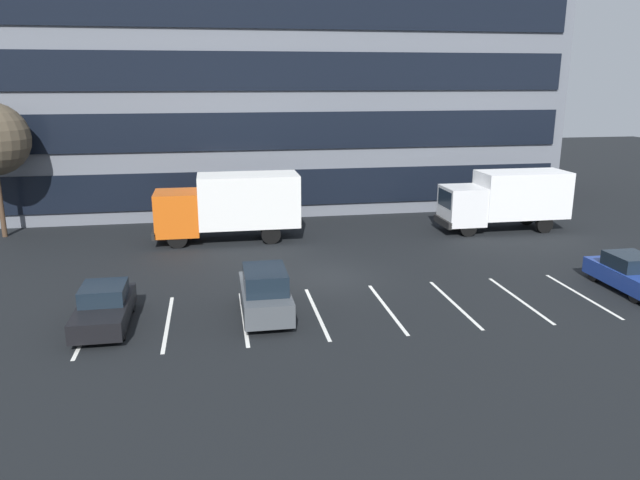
% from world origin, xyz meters
% --- Properties ---
extents(ground_plane, '(120.00, 120.00, 0.00)m').
position_xyz_m(ground_plane, '(0.00, 0.00, 0.00)').
color(ground_plane, black).
extents(office_building, '(36.95, 11.24, 14.40)m').
position_xyz_m(office_building, '(0.00, 17.95, 7.20)').
color(office_building, slate).
rests_on(office_building, ground_plane).
extents(lot_markings, '(19.74, 5.40, 0.01)m').
position_xyz_m(lot_markings, '(0.00, -4.17, 0.00)').
color(lot_markings, silver).
rests_on(lot_markings, ground_plane).
extents(box_truck_orange, '(7.95, 2.63, 3.68)m').
position_xyz_m(box_truck_orange, '(-4.26, 7.32, 2.07)').
color(box_truck_orange, '#D85914').
rests_on(box_truck_orange, ground_plane).
extents(box_truck_white, '(7.52, 2.49, 3.49)m').
position_xyz_m(box_truck_white, '(11.84, 6.91, 1.96)').
color(box_truck_white, white).
rests_on(box_truck_white, ground_plane).
extents(sedan_black, '(1.77, 4.22, 1.51)m').
position_xyz_m(sedan_black, '(-9.21, -4.08, 0.71)').
color(sedan_black, black).
rests_on(sedan_black, ground_plane).
extents(sedan_navy, '(1.79, 4.28, 1.53)m').
position_xyz_m(sedan_navy, '(12.18, -3.95, 0.72)').
color(sedan_navy, navy).
rests_on(sedan_navy, ground_plane).
extents(suv_charcoal, '(1.77, 4.18, 1.89)m').
position_xyz_m(suv_charcoal, '(-3.37, -4.09, 0.91)').
color(suv_charcoal, '#474C51').
rests_on(suv_charcoal, ground_plane).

